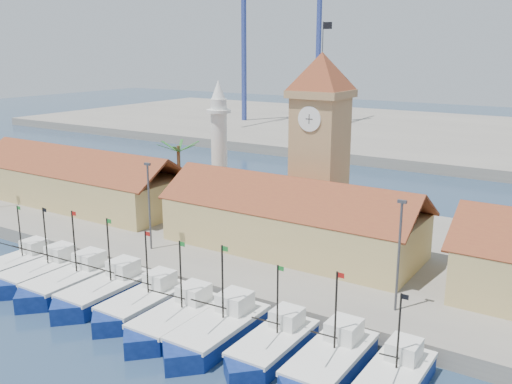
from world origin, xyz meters
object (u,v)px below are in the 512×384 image
Objects in this scene: boat_0 at (16,266)px; minaret at (219,145)px; boat_5 at (175,321)px; clock_tower at (320,140)px.

minaret is (6.38, 25.37, 9.00)m from boat_0.
minaret is (-14.68, 25.92, 8.94)m from boat_5.
minaret is at bearing 75.88° from boat_0.
boat_0 is at bearing 178.50° from boat_5.
clock_tower is at bearing 47.54° from boat_0.
boat_5 is 0.62× the size of minaret.
clock_tower reaches higher than minaret.
boat_0 is 21.07m from boat_5.
minaret is (-15.00, 2.00, -2.23)m from clock_tower.
minaret reaches higher than boat_5.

